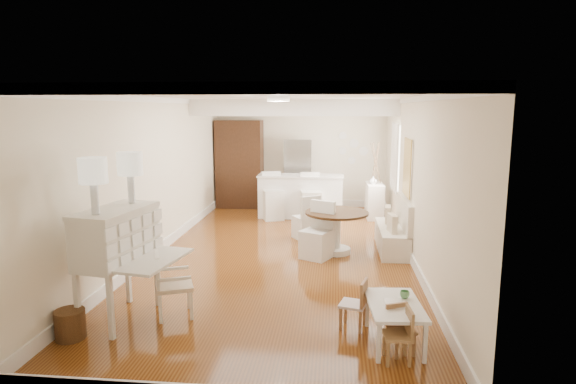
% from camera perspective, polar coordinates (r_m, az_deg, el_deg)
% --- Properties ---
extents(room, '(9.00, 9.04, 2.82)m').
position_cam_1_polar(room, '(8.68, -0.22, 5.80)').
color(room, brown).
rests_on(room, ground).
extents(secretary_bureau, '(1.28, 1.30, 1.42)m').
position_cam_1_polar(secretary_bureau, '(6.31, -19.45, -8.11)').
color(secretary_bureau, white).
rests_on(secretary_bureau, ground).
extents(gustavian_armchair, '(0.62, 0.62, 0.83)m').
position_cam_1_polar(gustavian_armchair, '(6.32, -13.33, -10.60)').
color(gustavian_armchair, white).
rests_on(gustavian_armchair, ground).
extents(wicker_basket, '(0.44, 0.44, 0.34)m').
position_cam_1_polar(wicker_basket, '(6.20, -24.41, -14.10)').
color(wicker_basket, '#4B2F17').
rests_on(wicker_basket, ground).
extents(kids_table, '(0.64, 0.98, 0.47)m').
position_cam_1_polar(kids_table, '(5.67, 12.44, -14.96)').
color(kids_table, white).
rests_on(kids_table, ground).
extents(kids_chair_a, '(0.31, 0.31, 0.58)m').
position_cam_1_polar(kids_chair_a, '(5.29, 12.82, -16.18)').
color(kids_chair_a, '#987145').
rests_on(kids_chair_a, ground).
extents(kids_chair_b, '(0.37, 0.37, 0.62)m').
position_cam_1_polar(kids_chair_b, '(5.92, 7.71, -12.95)').
color(kids_chair_b, '#986B45').
rests_on(kids_chair_b, ground).
extents(kids_chair_c, '(0.34, 0.34, 0.53)m').
position_cam_1_polar(kids_chair_c, '(5.46, 13.26, -15.63)').
color(kids_chair_c, '#A4754A').
rests_on(kids_chair_c, ground).
extents(banquette, '(0.52, 1.60, 0.98)m').
position_cam_1_polar(banquette, '(9.10, 12.26, -3.76)').
color(banquette, silver).
rests_on(banquette, ground).
extents(dining_table, '(1.45, 1.45, 0.77)m').
position_cam_1_polar(dining_table, '(8.76, 5.76, -4.80)').
color(dining_table, '#402714').
rests_on(dining_table, ground).
extents(slip_chair_near, '(0.64, 0.65, 0.99)m').
position_cam_1_polar(slip_chair_near, '(8.44, 3.45, -4.56)').
color(slip_chair_near, white).
rests_on(slip_chair_near, ground).
extents(slip_chair_far, '(0.60, 0.61, 0.90)m').
position_cam_1_polar(slip_chair_far, '(9.69, 2.14, -2.95)').
color(slip_chair_far, silver).
rests_on(slip_chair_far, ground).
extents(breakfast_counter, '(2.05, 0.65, 1.03)m').
position_cam_1_polar(breakfast_counter, '(11.60, 1.51, -0.49)').
color(breakfast_counter, white).
rests_on(breakfast_counter, ground).
extents(bar_stool_left, '(0.58, 0.58, 1.13)m').
position_cam_1_polar(bar_stool_left, '(11.35, -1.80, -0.48)').
color(bar_stool_left, silver).
rests_on(bar_stool_left, ground).
extents(bar_stool_right, '(0.53, 0.53, 1.13)m').
position_cam_1_polar(bar_stool_right, '(11.19, 2.73, -0.63)').
color(bar_stool_right, white).
rests_on(bar_stool_right, ground).
extents(pantry_cabinet, '(1.20, 0.60, 2.30)m').
position_cam_1_polar(pantry_cabinet, '(12.80, -5.74, 3.31)').
color(pantry_cabinet, '#381E11').
rests_on(pantry_cabinet, ground).
extents(fridge, '(0.75, 0.65, 1.80)m').
position_cam_1_polar(fridge, '(12.57, 2.78, 2.07)').
color(fridge, silver).
rests_on(fridge, ground).
extents(sideboard, '(0.41, 0.88, 0.83)m').
position_cam_1_polar(sideboard, '(11.75, 10.21, -1.01)').
color(sideboard, white).
rests_on(sideboard, ground).
extents(pencil_cup, '(0.11, 0.11, 0.09)m').
position_cam_1_polar(pencil_cup, '(5.72, 13.66, -11.73)').
color(pencil_cup, '#63AA6B').
rests_on(pencil_cup, kids_table).
extents(branch_vase, '(0.18, 0.18, 0.18)m').
position_cam_1_polar(branch_vase, '(11.65, 10.06, 1.41)').
color(branch_vase, white).
rests_on(branch_vase, sideboard).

